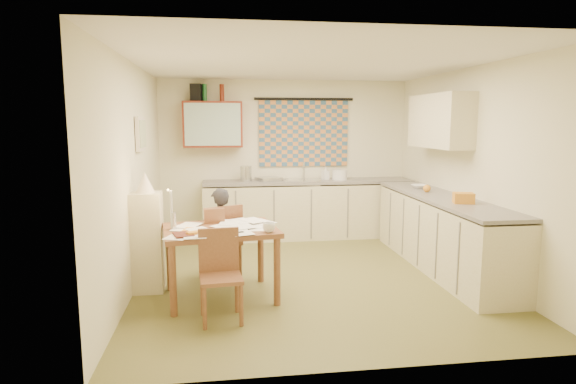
{
  "coord_description": "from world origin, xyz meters",
  "views": [
    {
      "loc": [
        -1.03,
        -5.51,
        1.84
      ],
      "look_at": [
        -0.24,
        0.2,
        1.0
      ],
      "focal_mm": 30.0,
      "sensor_mm": 36.0,
      "label": 1
    }
  ],
  "objects": [
    {
      "name": "wall_left",
      "position": [
        -2.01,
        0.0,
        1.25
      ],
      "size": [
        0.02,
        4.5,
        2.5
      ],
      "primitive_type": "cube",
      "color": "beige",
      "rests_on": "floor"
    },
    {
      "name": "magazine",
      "position": [
        -1.49,
        -0.91,
        0.76
      ],
      "size": [
        0.29,
        0.32,
        0.02
      ],
      "primitive_type": "imported",
      "rotation": [
        0.0,
        0.0,
        0.26
      ],
      "color": "maroon",
      "rests_on": "dining_table"
    },
    {
      "name": "candle_holder",
      "position": [
        -1.53,
        -0.58,
        0.84
      ],
      "size": [
        0.07,
        0.07,
        0.18
      ],
      "primitive_type": "cylinder",
      "rotation": [
        0.0,
        0.0,
        -0.12
      ],
      "color": "silver",
      "rests_on": "dining_table"
    },
    {
      "name": "wall_right",
      "position": [
        2.01,
        0.0,
        1.25
      ],
      "size": [
        0.02,
        4.5,
        2.5
      ],
      "primitive_type": "cube",
      "color": "beige",
      "rests_on": "floor"
    },
    {
      "name": "kettle",
      "position": [
        -0.66,
        1.95,
        1.04
      ],
      "size": [
        0.23,
        0.23,
        0.24
      ],
      "primitive_type": "cylinder",
      "rotation": [
        0.0,
        0.0,
        0.32
      ],
      "color": "silver",
      "rests_on": "counter_back"
    },
    {
      "name": "chair_far",
      "position": [
        -1.06,
        0.03,
        0.28
      ],
      "size": [
        0.54,
        0.54,
        0.9
      ],
      "rotation": [
        0.0,
        0.0,
        3.6
      ],
      "color": "brown",
      "rests_on": "floor"
    },
    {
      "name": "mixing_bowl",
      "position": [
        0.84,
        1.95,
        1.0
      ],
      "size": [
        0.3,
        0.3,
        0.16
      ],
      "primitive_type": "cylinder",
      "rotation": [
        0.0,
        0.0,
        0.28
      ],
      "color": "white",
      "rests_on": "counter_back"
    },
    {
      "name": "shelf_stand",
      "position": [
        -1.84,
        -0.27,
        0.55
      ],
      "size": [
        0.32,
        0.3,
        1.09
      ],
      "primitive_type": "cube",
      "color": "beige",
      "rests_on": "floor"
    },
    {
      "name": "fruit_orange",
      "position": [
        1.65,
        0.46,
        0.97
      ],
      "size": [
        0.1,
        0.1,
        0.1
      ],
      "primitive_type": "sphere",
      "color": "orange",
      "rests_on": "counter_right"
    },
    {
      "name": "stove",
      "position": [
        1.7,
        -0.74,
        0.44
      ],
      "size": [
        0.57,
        0.57,
        0.89
      ],
      "color": "white",
      "rests_on": "floor"
    },
    {
      "name": "person",
      "position": [
        -1.06,
        -0.04,
        0.55
      ],
      "size": [
        0.57,
        0.52,
        1.09
      ],
      "primitive_type": "imported",
      "rotation": [
        0.0,
        0.0,
        3.49
      ],
      "color": "black",
      "rests_on": "floor"
    },
    {
      "name": "candle",
      "position": [
        -1.54,
        -0.58,
        1.04
      ],
      "size": [
        0.02,
        0.02,
        0.22
      ],
      "primitive_type": "cylinder",
      "rotation": [
        0.0,
        0.0,
        0.02
      ],
      "color": "white",
      "rests_on": "dining_table"
    },
    {
      "name": "bottle_green",
      "position": [
        -1.26,
        2.08,
        2.28
      ],
      "size": [
        0.08,
        0.08,
        0.26
      ],
      "primitive_type": "cylinder",
      "rotation": [
        0.0,
        0.0,
        0.1
      ],
      "color": "#195926",
      "rests_on": "wall_cabinet"
    },
    {
      "name": "lampshade",
      "position": [
        -1.84,
        -0.27,
        1.2
      ],
      "size": [
        0.2,
        0.2,
        0.22
      ],
      "primitive_type": "cone",
      "color": "beige",
      "rests_on": "shelf_stand"
    },
    {
      "name": "print_canvas",
      "position": [
        -1.95,
        0.4,
        1.7
      ],
      "size": [
        0.01,
        0.42,
        0.32
      ],
      "primitive_type": "cube",
      "color": "beige",
      "rests_on": "wall_left"
    },
    {
      "name": "wall_front",
      "position": [
        0.0,
        -2.26,
        1.25
      ],
      "size": [
        4.0,
        0.02,
        2.5
      ],
      "primitive_type": "cube",
      "color": "beige",
      "rests_on": "floor"
    },
    {
      "name": "upper_cabinet_right",
      "position": [
        1.83,
        0.55,
        1.85
      ],
      "size": [
        0.34,
        1.3,
        0.7
      ],
      "primitive_type": "cube",
      "color": "beige",
      "rests_on": "wall_right"
    },
    {
      "name": "wall_cabinet_glass",
      "position": [
        -1.15,
        1.91,
        1.8
      ],
      "size": [
        0.84,
        0.02,
        0.64
      ],
      "primitive_type": "cube",
      "color": "#99B2A5",
      "rests_on": "wall_back"
    },
    {
      "name": "wall_cabinet",
      "position": [
        -1.15,
        2.08,
        1.8
      ],
      "size": [
        0.9,
        0.34,
        0.7
      ],
      "primitive_type": "cube",
      "color": "#5E1C0D",
      "rests_on": "wall_back"
    },
    {
      "name": "dish_rack",
      "position": [
        -0.3,
        1.95,
        0.95
      ],
      "size": [
        0.44,
        0.41,
        0.06
      ],
      "primitive_type": "cube",
      "rotation": [
        0.0,
        0.0,
        0.4
      ],
      "color": "silver",
      "rests_on": "counter_back"
    },
    {
      "name": "wall_back",
      "position": [
        0.0,
        2.26,
        1.25
      ],
      "size": [
        4.0,
        0.02,
        2.5
      ],
      "primitive_type": "cube",
      "color": "beige",
      "rests_on": "floor"
    },
    {
      "name": "window_blind",
      "position": [
        0.3,
        2.22,
        1.65
      ],
      "size": [
        1.45,
        0.03,
        1.05
      ],
      "primitive_type": "cube",
      "color": "#355D7E",
      "rests_on": "wall_back"
    },
    {
      "name": "dining_table",
      "position": [
        -1.05,
        -0.58,
        0.38
      ],
      "size": [
        1.25,
        1.02,
        0.75
      ],
      "rotation": [
        0.0,
        0.0,
        0.14
      ],
      "color": "brown",
      "rests_on": "floor"
    },
    {
      "name": "floor",
      "position": [
        0.0,
        0.0,
        -0.01
      ],
      "size": [
        4.0,
        4.5,
        0.02
      ],
      "primitive_type": "cube",
      "color": "brown",
      "rests_on": "ground"
    },
    {
      "name": "papers",
      "position": [
        -1.01,
        -0.61,
        0.76
      ],
      "size": [
        1.16,
        0.93,
        0.02
      ],
      "rotation": [
        0.0,
        0.0,
        0.14
      ],
      "color": "white",
      "rests_on": "dining_table"
    },
    {
      "name": "eyeglasses",
      "position": [
        -0.89,
        -0.87,
        0.76
      ],
      "size": [
        0.14,
        0.09,
        0.02
      ],
      "primitive_type": "cube",
      "rotation": [
        0.0,
        0.0,
        0.43
      ],
      "color": "black",
      "rests_on": "dining_table"
    },
    {
      "name": "orange_box",
      "position": [
        -1.31,
        -0.89,
        0.77
      ],
      "size": [
        0.14,
        0.13,
        0.04
      ],
      "primitive_type": "cube",
      "rotation": [
        0.0,
        0.0,
        0.48
      ],
      "color": "orange",
      "rests_on": "dining_table"
    },
    {
      "name": "soap_bottle",
      "position": [
        0.62,
        2.0,
        1.03
      ],
      "size": [
        0.16,
        0.16,
        0.21
      ],
      "primitive_type": "imported",
      "rotation": [
        0.0,
        0.0,
        0.38
      ],
      "color": "white",
      "rests_on": "counter_back"
    },
    {
      "name": "curtain_rod",
      "position": [
        0.3,
        2.2,
        2.2
      ],
      "size": [
        1.6,
        0.04,
        0.04
      ],
      "primitive_type": "cylinder",
      "rotation": [
        0.0,
        1.57,
        0.0
      ],
      "color": "black",
      "rests_on": "wall_back"
    },
    {
      "name": "sink",
      "position": [
        0.27,
        1.95,
        0.88
      ],
      "size": [
        0.66,
        0.59,
        0.1
      ],
      "primitive_type": "cube",
      "rotation": [
        0.0,
        0.0,
        -0.29
      ],
      "color": "silver",
      "rests_on": "counter_back"
    },
    {
      "name": "mug",
      "position": [
        -0.57,
        -0.84,
        0.8
      ],
      "size": [
        0.21,
        0.21,
        0.1
      ],
      "primitive_type": "imported",
      "rotation": [
        0.0,
        0.0,
        0.38
      ],
      "color": "white",
      "rests_on": "dining_table"
    },
    {
      "name": "orange_bag",
      "position": [
        1.7,
        -0.43,
        0.98
      ],
      "size": [
        0.25,
        0.21,
        0.12
      ],
      "primitive_type": "cube",
      "rotation": [
        0.0,
        0.0,
        -0.27
      ],
      "color": "orange",
      "rests_on": "counter_right"
    },
    {
      "name": "framed_print",
      "position": [
        -1.97,
        0.4,
        1.7
      ],
      "size": [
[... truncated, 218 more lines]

